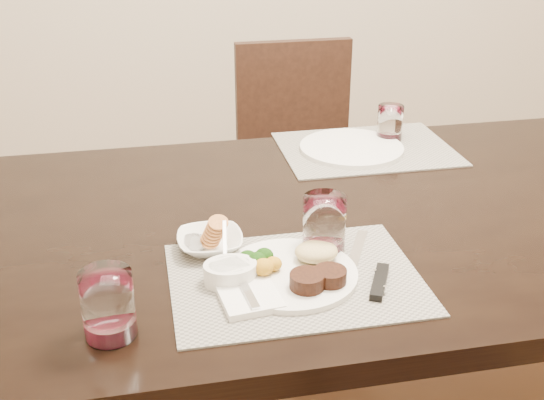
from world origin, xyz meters
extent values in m
cube|color=black|center=(0.00, 0.00, 0.72)|extent=(2.00, 1.00, 0.05)
cube|color=black|center=(-0.92, 0.42, 0.35)|extent=(0.08, 0.08, 0.70)
cube|color=black|center=(0.00, 0.85, 0.43)|extent=(0.42, 0.42, 0.04)
cube|color=black|center=(-0.18, 0.67, 0.21)|extent=(0.04, 0.04, 0.41)
cube|color=black|center=(0.18, 0.67, 0.21)|extent=(0.04, 0.04, 0.41)
cube|color=black|center=(-0.18, 1.03, 0.21)|extent=(0.04, 0.04, 0.41)
cube|color=black|center=(0.18, 1.03, 0.21)|extent=(0.04, 0.04, 0.41)
cube|color=black|center=(0.00, 1.04, 0.68)|extent=(0.42, 0.04, 0.45)
cube|color=gray|center=(-0.30, -0.25, 0.75)|extent=(0.46, 0.34, 0.00)
cube|color=gray|center=(0.04, 0.36, 0.75)|extent=(0.46, 0.34, 0.00)
cylinder|color=silver|center=(-0.30, -0.24, 0.76)|extent=(0.25, 0.25, 0.01)
cylinder|color=black|center=(-0.29, -0.30, 0.78)|extent=(0.06, 0.06, 0.03)
cylinder|color=black|center=(-0.24, -0.29, 0.78)|extent=(0.06, 0.06, 0.03)
ellipsoid|color=tan|center=(-0.25, -0.21, 0.78)|extent=(0.08, 0.07, 0.03)
ellipsoid|color=#183F0C|center=(-0.36, -0.22, 0.78)|extent=(0.04, 0.04, 0.03)
ellipsoid|color=#B26F16|center=(-0.35, -0.24, 0.78)|extent=(0.04, 0.04, 0.03)
cube|color=white|center=(-0.39, -0.27, 0.76)|extent=(0.12, 0.19, 0.01)
cube|color=white|center=(-0.39, -0.29, 0.77)|extent=(0.03, 0.13, 0.01)
cube|color=white|center=(-0.39, -0.20, 0.77)|extent=(0.03, 0.05, 0.00)
cube|color=white|center=(-0.15, -0.17, 0.76)|extent=(0.09, 0.15, 0.00)
cube|color=black|center=(-0.15, -0.30, 0.76)|extent=(0.07, 0.11, 0.01)
imported|color=silver|center=(-0.44, -0.11, 0.77)|extent=(0.13, 0.13, 0.03)
cylinder|color=#C6783E|center=(-0.44, -0.11, 0.79)|extent=(0.04, 0.05, 0.04)
cylinder|color=silver|center=(-0.41, -0.24, 0.77)|extent=(0.10, 0.10, 0.04)
cylinder|color=black|center=(-0.41, -0.24, 0.79)|extent=(0.08, 0.08, 0.01)
cube|color=white|center=(-0.41, -0.17, 0.81)|extent=(0.01, 0.06, 0.05)
cylinder|color=silver|center=(-0.22, -0.16, 0.81)|extent=(0.08, 0.08, 0.12)
cylinder|color=#39050F|center=(-0.22, -0.16, 0.77)|extent=(0.07, 0.07, 0.03)
cylinder|color=silver|center=(0.00, 0.35, 0.76)|extent=(0.28, 0.28, 0.01)
cylinder|color=silver|center=(0.13, 0.41, 0.80)|extent=(0.07, 0.07, 0.10)
cylinder|color=#39050F|center=(0.13, 0.41, 0.77)|extent=(0.06, 0.06, 0.02)
cylinder|color=silver|center=(-0.63, -0.35, 0.81)|extent=(0.08, 0.08, 0.12)
cylinder|color=#39050F|center=(-0.63, -0.35, 0.76)|extent=(0.07, 0.07, 0.03)
cylinder|color=silver|center=(-0.47, -0.10, 0.76)|extent=(0.05, 0.05, 0.02)
cylinder|color=white|center=(-0.47, -0.10, 0.76)|extent=(0.04, 0.04, 0.01)
camera|label=1|loc=(-0.55, -1.29, 1.43)|focal=45.00mm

